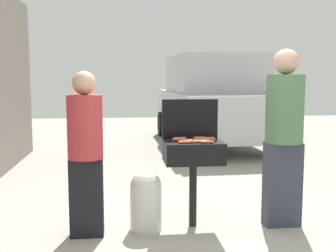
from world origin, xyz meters
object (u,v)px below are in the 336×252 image
(hot_dog_6, at_px, (179,139))
(hot_dog_11, at_px, (208,138))
(hot_dog_14, at_px, (198,142))
(hot_dog_7, at_px, (210,140))
(hot_dog_5, at_px, (203,141))
(hot_dog_12, at_px, (180,138))
(hot_dog_0, at_px, (200,141))
(hot_dog_10, at_px, (206,139))
(hot_dog_3, at_px, (186,141))
(hot_dog_8, at_px, (179,140))
(hot_dog_2, at_px, (185,142))
(parked_minivan, at_px, (211,100))
(propane_tank, at_px, (146,199))
(hot_dog_1, at_px, (200,138))
(bbq_grill, at_px, (193,155))
(hot_dog_9, at_px, (192,140))
(hot_dog_4, at_px, (202,139))
(person_left, at_px, (85,148))
(hot_dog_13, at_px, (207,142))
(person_right, at_px, (284,131))

(hot_dog_6, height_order, hot_dog_11, same)
(hot_dog_14, bearing_deg, hot_dog_7, 38.63)
(hot_dog_5, xyz_separation_m, hot_dog_12, (-0.22, 0.19, 0.00))
(hot_dog_0, bearing_deg, hot_dog_10, 57.06)
(hot_dog_3, relative_size, hot_dog_8, 1.00)
(hot_dog_2, bearing_deg, parked_minivan, 74.76)
(propane_tank, bearing_deg, hot_dog_1, 17.92)
(bbq_grill, height_order, hot_dog_9, hot_dog_9)
(hot_dog_11, height_order, parked_minivan, parked_minivan)
(hot_dog_4, height_order, hot_dog_9, same)
(hot_dog_5, distance_m, parked_minivan, 5.29)
(hot_dog_0, distance_m, hot_dog_3, 0.15)
(propane_tank, height_order, person_left, person_left)
(hot_dog_0, height_order, hot_dog_10, same)
(hot_dog_0, bearing_deg, person_left, -177.20)
(hot_dog_0, relative_size, hot_dog_4, 1.00)
(hot_dog_11, bearing_deg, hot_dog_14, -124.20)
(hot_dog_3, xyz_separation_m, hot_dog_4, (0.19, 0.13, 0.00))
(hot_dog_2, distance_m, hot_dog_12, 0.27)
(hot_dog_12, bearing_deg, hot_dog_6, -107.04)
(hot_dog_9, height_order, hot_dog_14, same)
(hot_dog_14, bearing_deg, hot_dog_13, -20.45)
(person_left, bearing_deg, hot_dog_14, 0.27)
(propane_tank, bearing_deg, hot_dog_0, -4.24)
(hot_dog_0, xyz_separation_m, hot_dog_10, (0.09, 0.13, 0.00))
(hot_dog_7, bearing_deg, hot_dog_14, -141.37)
(hot_dog_1, distance_m, hot_dog_7, 0.16)
(hot_dog_4, bearing_deg, person_left, -169.57)
(hot_dog_14, height_order, person_right, person_right)
(hot_dog_4, distance_m, hot_dog_9, 0.13)
(bbq_grill, relative_size, hot_dog_8, 6.91)
(hot_dog_4, distance_m, hot_dog_11, 0.09)
(hot_dog_1, xyz_separation_m, propane_tank, (-0.59, -0.19, -0.59))
(hot_dog_11, distance_m, propane_tank, 0.91)
(hot_dog_12, relative_size, hot_dog_13, 1.00)
(person_left, bearing_deg, hot_dog_0, 1.65)
(hot_dog_12, height_order, propane_tank, hot_dog_12)
(bbq_grill, relative_size, hot_dog_7, 6.91)
(hot_dog_7, xyz_separation_m, parked_minivan, (1.15, 5.10, 0.11))
(hot_dog_5, relative_size, hot_dog_7, 1.00)
(hot_dog_6, bearing_deg, hot_dog_10, -5.24)
(hot_dog_5, distance_m, propane_tank, 0.83)
(hot_dog_0, xyz_separation_m, hot_dog_9, (-0.07, 0.09, 0.00))
(hot_dog_5, distance_m, hot_dog_8, 0.25)
(hot_dog_12, bearing_deg, hot_dog_5, -40.95)
(hot_dog_3, bearing_deg, hot_dog_13, -25.30)
(hot_dog_14, bearing_deg, hot_dog_2, -174.83)
(hot_dog_3, height_order, hot_dog_12, same)
(hot_dog_10, distance_m, parked_minivan, 5.19)
(hot_dog_4, height_order, hot_dog_12, same)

